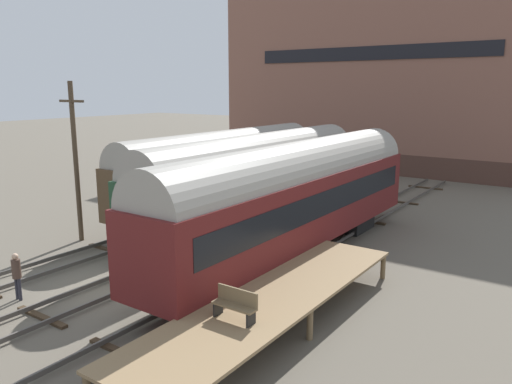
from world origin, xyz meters
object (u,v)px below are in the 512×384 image
train_car_maroon (297,193)px  utility_pole (76,160)px  person_worker (17,272)px  train_car_green (258,176)px  train_car_brown (224,166)px  bench (236,303)px

train_car_maroon → utility_pole: (-10.47, -3.82, 1.10)m
train_car_maroon → person_worker: 11.65m
train_car_green → utility_pole: bearing=-134.2°
train_car_brown → train_car_green: bearing=-28.0°
train_car_green → utility_pole: size_ratio=2.18×
bench → person_worker: bench is taller
train_car_green → person_worker: 12.86m
train_car_maroon → person_worker: size_ratio=10.32×
train_car_brown → bench: (10.82, -13.15, -1.33)m
train_car_maroon → train_car_green: bearing=145.0°
utility_pole → bench: bearing=-18.3°
train_car_maroon → train_car_brown: train_car_maroon is taller
train_car_brown → person_worker: size_ratio=9.36×
train_car_green → person_worker: size_ratio=9.73×
train_car_maroon → utility_pole: 11.20m
train_car_maroon → train_car_green: size_ratio=1.06×
train_car_brown → train_car_maroon: bearing=-31.7°
train_car_green → bench: train_car_green is taller
train_car_brown → bench: bearing=-50.5°
bench → utility_pole: 14.20m
train_car_maroon → utility_pole: size_ratio=2.31×
train_car_brown → train_car_green: (4.02, -2.14, 0.10)m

